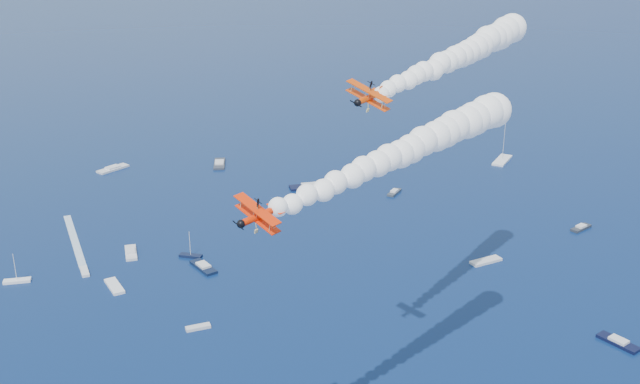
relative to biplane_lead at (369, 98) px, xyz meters
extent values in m
cube|color=white|center=(-47.53, 78.48, -60.76)|extent=(2.55, 5.88, 0.70)
cube|color=silver|center=(53.79, 55.56, -60.76)|extent=(9.18, 4.48, 0.70)
cube|color=black|center=(24.30, 121.85, -60.76)|extent=(14.16, 5.16, 0.70)
cube|color=white|center=(98.89, 128.84, -60.76)|extent=(11.99, 12.23, 0.70)
cube|color=#0E1632|center=(-20.37, 80.21, -60.76)|extent=(6.24, 4.69, 0.70)
cube|color=#2F343F|center=(-1.11, 153.41, -60.76)|extent=(6.06, 12.50, 0.70)
cube|color=white|center=(-63.66, 77.85, -60.76)|extent=(6.65, 2.55, 0.70)
cube|color=silver|center=(-38.19, 158.49, -60.76)|extent=(11.60, 9.67, 0.70)
cube|color=silver|center=(-35.59, 86.52, -60.76)|extent=(2.98, 9.19, 0.70)
cube|color=black|center=(62.39, 12.25, -60.76)|extent=(6.07, 9.50, 0.70)
cube|color=#333A44|center=(48.96, 109.00, -60.76)|extent=(6.55, 6.67, 0.70)
cube|color=#0E1833|center=(-18.02, 72.60, -60.76)|extent=(6.26, 10.13, 0.70)
cube|color=white|center=(-40.45, 68.22, -60.76)|extent=(4.87, 9.14, 0.70)
cube|color=silver|center=(-23.25, 43.35, -60.76)|extent=(5.62, 2.25, 0.70)
cube|color=#292E37|center=(90.45, 67.37, -60.76)|extent=(7.76, 5.16, 0.70)
cube|color=white|center=(-50.37, 100.14, -61.08)|extent=(6.92, 37.94, 0.04)
camera|label=1|loc=(-37.38, -103.22, 27.06)|focal=42.27mm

